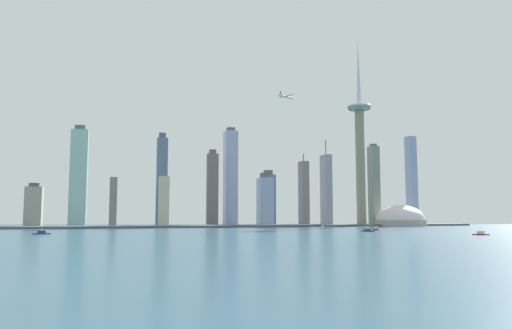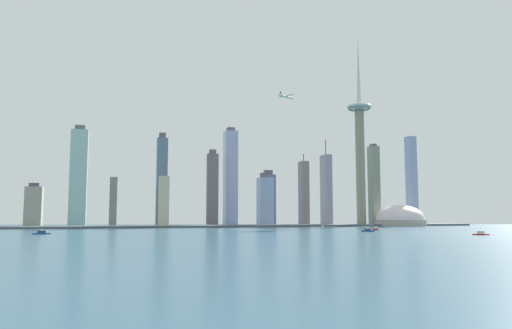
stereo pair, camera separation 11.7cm
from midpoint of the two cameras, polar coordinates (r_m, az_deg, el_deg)
ground_plane at (r=328.91m, az=20.94°, el=-9.24°), size 6000.00×6000.00×0.00m
waterfront_pier at (r=812.34m, az=-1.95°, el=-7.19°), size 857.35×57.55×3.18m
observation_tower at (r=908.41m, az=12.05°, el=2.76°), size 44.29×44.29×349.89m
stadium_dome at (r=912.18m, az=16.50°, el=-6.27°), size 89.95×89.95×52.05m
skyscraper_0 at (r=879.39m, az=-20.03°, el=-1.39°), size 27.82×24.83×171.98m
skyscraper_1 at (r=859.52m, az=1.08°, el=-4.28°), size 25.07×24.86×93.33m
skyscraper_2 at (r=948.15m, az=13.64°, el=-2.36°), size 15.46×20.56×153.85m
skyscraper_3 at (r=984.26m, az=17.73°, el=-1.80°), size 15.70×18.11×170.36m
skyscraper_4 at (r=884.11m, az=-5.12°, el=-2.85°), size 19.70×13.53×137.81m
skyscraper_5 at (r=853.59m, az=-10.98°, el=-1.91°), size 18.33×18.80×161.11m
skyscraper_6 at (r=929.56m, az=1.44°, el=-4.05°), size 25.44×18.10×104.41m
skyscraper_7 at (r=882.24m, az=-16.35°, el=-4.19°), size 12.59×12.40×85.08m
skyscraper_8 at (r=915.80m, az=-3.00°, el=-1.51°), size 23.19×27.26×183.64m
skyscraper_9 at (r=888.18m, az=8.22°, el=-2.99°), size 12.29×27.97×155.61m
skyscraper_10 at (r=890.50m, az=5.61°, el=-3.38°), size 13.50×22.43×130.62m
skyscraper_11 at (r=785.01m, az=-10.74°, el=-4.31°), size 15.55×20.14×104.42m
skyscraper_12 at (r=907.78m, az=-24.55°, el=-4.43°), size 27.40×22.84×73.54m
boat_0 at (r=619.63m, az=12.93°, el=-7.54°), size 12.21×16.61×3.19m
boat_1 at (r=783.96m, az=7.78°, el=-7.19°), size 7.06×6.54×9.44m
boat_2 at (r=559.90m, az=24.79°, el=-7.33°), size 15.75×14.34×8.16m
boat_4 at (r=576.53m, az=-23.79°, el=-7.33°), size 18.97×11.12×7.61m
boat_5 at (r=670.50m, az=13.80°, el=-7.32°), size 10.00×7.25×4.84m
airplane at (r=843.44m, az=3.59°, el=7.91°), size 32.86×31.15×8.55m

